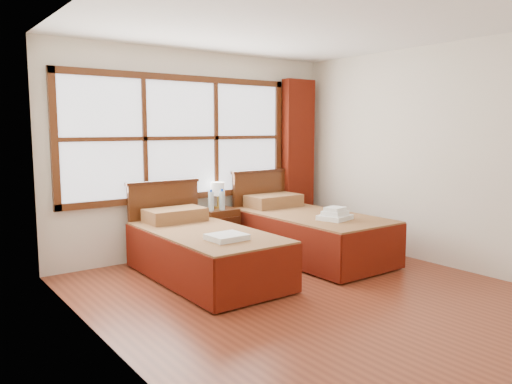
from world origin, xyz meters
TOP-DOWN VIEW (x-y plane):
  - floor at (0.00, 0.00)m, footprint 4.50×4.50m
  - ceiling at (0.00, 0.00)m, footprint 4.50×4.50m
  - wall_back at (0.00, 2.25)m, footprint 4.00×0.00m
  - wall_left at (-2.00, 0.00)m, footprint 0.00×4.50m
  - wall_right at (2.00, 0.00)m, footprint 0.00×4.50m
  - window at (-0.25, 2.21)m, footprint 3.16×0.06m
  - curtain at (1.60, 2.11)m, footprint 0.50×0.16m
  - bed_left at (-0.55, 1.20)m, footprint 1.02×2.04m
  - bed_right at (0.97, 1.20)m, footprint 1.08×2.10m
  - nightstand at (0.14, 1.99)m, footprint 0.44×0.44m
  - towels_left at (-0.59, 0.65)m, footprint 0.37×0.32m
  - towels_right at (0.94, 0.68)m, footprint 0.42×0.38m
  - lamp at (0.18, 2.06)m, footprint 0.17×0.17m
  - bottle_near at (-0.01, 1.91)m, footprint 0.07×0.07m
  - bottle_far at (0.14, 1.88)m, footprint 0.07×0.07m

SIDE VIEW (x-z plane):
  - floor at x=0.00m, z-range 0.00..0.00m
  - nightstand at x=0.14m, z-range 0.00..0.59m
  - bed_left at x=-0.55m, z-range -0.19..0.80m
  - bed_right at x=0.97m, z-range -0.20..0.84m
  - towels_left at x=-0.59m, z-range 0.53..0.58m
  - towels_right at x=0.94m, z-range 0.54..0.69m
  - bottle_far at x=0.14m, z-range 0.58..0.85m
  - bottle_near at x=-0.01m, z-range 0.58..0.85m
  - lamp at x=0.18m, z-range 0.66..1.00m
  - curtain at x=1.60m, z-range 0.02..2.32m
  - wall_back at x=0.00m, z-range -0.70..3.30m
  - wall_left at x=-2.00m, z-range -0.95..3.55m
  - wall_right at x=2.00m, z-range -0.95..3.55m
  - window at x=-0.25m, z-range 0.72..2.28m
  - ceiling at x=0.00m, z-range 2.60..2.60m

